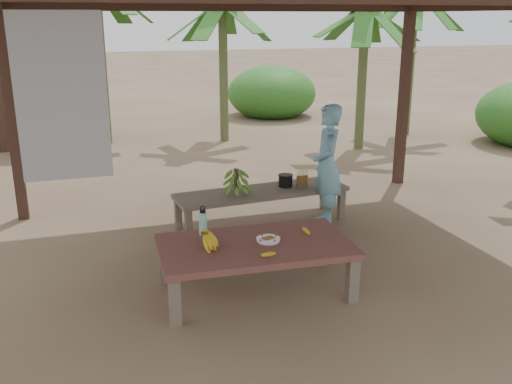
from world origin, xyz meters
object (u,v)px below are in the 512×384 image
object	(u,v)px
bench	(262,194)
plate	(268,240)
ripe_banana_bunch	(203,239)
woman	(327,166)
cooking_pot	(286,181)
work_table	(255,250)
water_flask	(203,223)

from	to	relation	value
bench	plate	distance (m)	1.83
ripe_banana_bunch	plate	size ratio (longest dim) A/B	1.20
woman	cooking_pot	bearing A→B (deg)	-110.67
work_table	plate	xyz separation A→B (m)	(0.14, 0.01, 0.08)
work_table	cooking_pot	bearing A→B (deg)	64.45
plate	work_table	bearing A→B (deg)	-174.77
water_flask	woman	size ratio (longest dim) A/B	0.19
plate	cooking_pot	world-z (taller)	cooking_pot
ripe_banana_bunch	water_flask	world-z (taller)	water_flask
cooking_pot	ripe_banana_bunch	bearing A→B (deg)	-129.74
water_flask	woman	bearing A→B (deg)	32.07
ripe_banana_bunch	bench	bearing A→B (deg)	56.41
plate	woman	size ratio (longest dim) A/B	0.15
water_flask	cooking_pot	bearing A→B (deg)	45.97
bench	water_flask	bearing A→B (deg)	-132.28
work_table	ripe_banana_bunch	bearing A→B (deg)	177.61
bench	ripe_banana_bunch	world-z (taller)	ripe_banana_bunch
bench	cooking_pot	bearing A→B (deg)	6.18
bench	plate	size ratio (longest dim) A/B	9.73
cooking_pot	woman	size ratio (longest dim) A/B	0.12
work_table	water_flask	size ratio (longest dim) A/B	6.20
plate	ripe_banana_bunch	bearing A→B (deg)	176.94
cooking_pot	plate	bearing A→B (deg)	-115.29
cooking_pot	work_table	bearing A→B (deg)	-118.50
work_table	plate	distance (m)	0.16
plate	woman	world-z (taller)	woman
ripe_banana_bunch	water_flask	xyz separation A→B (m)	(0.08, 0.33, 0.04)
water_flask	woman	world-z (taller)	woman
work_table	ripe_banana_bunch	size ratio (longest dim) A/B	6.67
plate	water_flask	distance (m)	0.67
bench	cooking_pot	xyz separation A→B (m)	(0.34, 0.07, 0.13)
bench	water_flask	size ratio (longest dim) A/B	7.52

